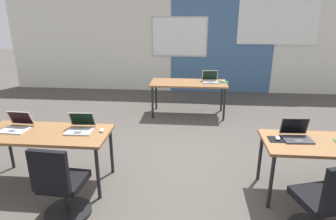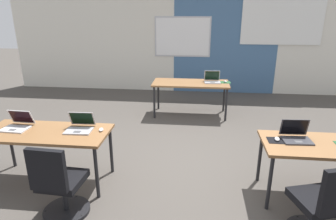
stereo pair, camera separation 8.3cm
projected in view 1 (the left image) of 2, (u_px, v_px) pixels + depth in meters
ground_plane at (184, 165)px, 4.38m from camera, size 24.00×24.00×0.00m
back_wall_assembly at (192, 39)px, 7.86m from camera, size 10.00×0.27×2.80m
desk_near_left at (47, 137)px, 3.74m from camera, size 1.60×0.70×0.72m
desk_near_right at (332, 148)px, 3.45m from camera, size 1.60×0.70×0.72m
desk_far_center at (189, 85)px, 6.23m from camera, size 1.60×0.70×0.72m
laptop_near_right_inner at (296, 135)px, 3.53m from camera, size 0.35×0.30×0.23m
mousepad_near_right_inner at (278, 139)px, 3.52m from camera, size 0.22×0.19×0.00m
mouse_near_right_inner at (278, 138)px, 3.51m from camera, size 0.07×0.11×0.03m
chair_near_right_inner at (324, 207)px, 2.87m from camera, size 0.55×0.60×0.92m
laptop_near_left_inner at (80, 127)px, 3.76m from camera, size 0.34×0.34×0.22m
mouse_near_left_inner at (102, 130)px, 3.75m from camera, size 0.08×0.11×0.03m
chair_near_left_inner at (62, 189)px, 3.16m from camera, size 0.52×0.55×0.92m
laptop_near_left_end at (17, 126)px, 3.80m from camera, size 0.35×0.34×0.22m
laptop_far_right at (210, 80)px, 6.22m from camera, size 0.35×0.30×0.23m
mousepad_far_right at (223, 82)px, 6.22m from camera, size 0.22×0.19×0.00m
mouse_far_right at (223, 81)px, 6.21m from camera, size 0.08×0.11×0.03m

